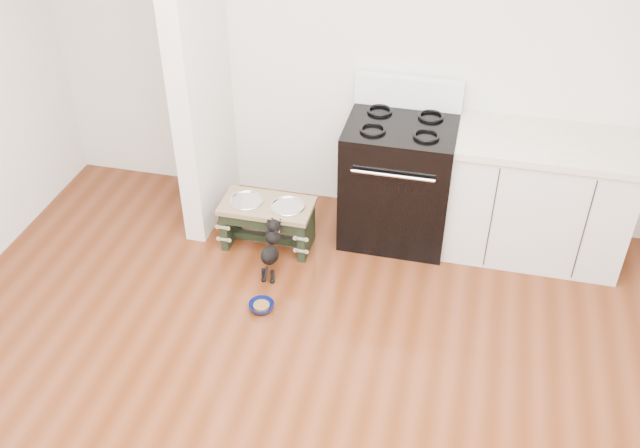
% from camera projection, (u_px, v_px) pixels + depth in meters
% --- Properties ---
extents(room_shell, '(5.00, 5.00, 5.00)m').
position_uv_depth(room_shell, '(274.00, 214.00, 2.81)').
color(room_shell, silver).
rests_on(room_shell, ground).
extents(partition_wall, '(0.15, 0.80, 2.70)m').
position_uv_depth(partition_wall, '(197.00, 48.00, 4.84)').
color(partition_wall, silver).
rests_on(partition_wall, ground).
extents(oven_range, '(0.76, 0.69, 1.14)m').
position_uv_depth(oven_range, '(398.00, 178.00, 5.13)').
color(oven_range, black).
rests_on(oven_range, ground).
extents(cabinet_run, '(1.24, 0.64, 0.91)m').
position_uv_depth(cabinet_run, '(537.00, 198.00, 4.98)').
color(cabinet_run, silver).
rests_on(cabinet_run, ground).
extents(dog_feeder, '(0.66, 0.35, 0.38)m').
position_uv_depth(dog_feeder, '(267.00, 216.00, 5.14)').
color(dog_feeder, black).
rests_on(dog_feeder, ground).
extents(puppy, '(0.12, 0.34, 0.40)m').
position_uv_depth(puppy, '(271.00, 248.00, 4.90)').
color(puppy, black).
rests_on(puppy, ground).
extents(floor_bowl, '(0.18, 0.18, 0.05)m').
position_uv_depth(floor_bowl, '(261.00, 306.00, 4.71)').
color(floor_bowl, '#0B1350').
rests_on(floor_bowl, ground).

